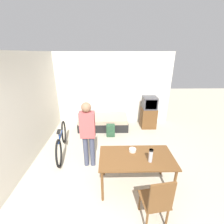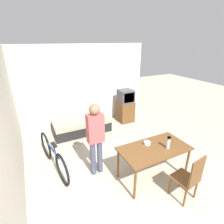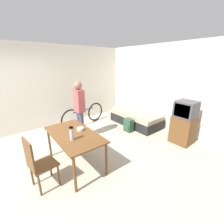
# 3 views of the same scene
# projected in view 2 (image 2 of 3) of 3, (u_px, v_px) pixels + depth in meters

# --- Properties ---
(ground_plane) EXTENTS (20.00, 20.00, 0.00)m
(ground_plane) POSITION_uv_depth(u_px,v_px,m) (151.00, 216.00, 3.02)
(ground_plane) COLOR #B2A893
(wall_back) EXTENTS (4.85, 0.06, 2.70)m
(wall_back) POSITION_uv_depth(u_px,v_px,m) (78.00, 87.00, 5.82)
(wall_back) COLOR silver
(wall_back) RESTS_ON ground_plane
(wall_left) EXTENTS (0.06, 4.99, 2.70)m
(wall_left) POSITION_uv_depth(u_px,v_px,m) (10.00, 122.00, 3.34)
(wall_left) COLOR silver
(wall_left) RESTS_ON ground_plane
(daybed) EXTENTS (1.80, 0.90, 0.44)m
(daybed) POSITION_uv_depth(u_px,v_px,m) (81.00, 125.00, 5.73)
(daybed) COLOR black
(daybed) RESTS_ON ground_plane
(tv) EXTENTS (0.54, 0.51, 1.18)m
(tv) POSITION_uv_depth(u_px,v_px,m) (125.00, 106.00, 6.32)
(tv) COLOR brown
(tv) RESTS_ON ground_plane
(dining_table) EXTENTS (1.46, 0.77, 0.75)m
(dining_table) POSITION_uv_depth(u_px,v_px,m) (154.00, 151.00, 3.64)
(dining_table) COLOR brown
(dining_table) RESTS_ON ground_plane
(wooden_chair) EXTENTS (0.47, 0.47, 0.99)m
(wooden_chair) POSITION_uv_depth(u_px,v_px,m) (190.00, 177.00, 3.13)
(wooden_chair) COLOR brown
(wooden_chair) RESTS_ON ground_plane
(bicycle) EXTENTS (0.35, 1.77, 0.78)m
(bicycle) POSITION_uv_depth(u_px,v_px,m) (53.00, 156.00, 3.99)
(bicycle) COLOR black
(bicycle) RESTS_ON ground_plane
(person_standing) EXTENTS (0.34, 0.22, 1.66)m
(person_standing) POSITION_uv_depth(u_px,v_px,m) (96.00, 135.00, 3.64)
(person_standing) COLOR #3D4256
(person_standing) RESTS_ON ground_plane
(thermos_flask) EXTENTS (0.08, 0.08, 0.27)m
(thermos_flask) POSITION_uv_depth(u_px,v_px,m) (168.00, 142.00, 3.53)
(thermos_flask) COLOR #B7B7BC
(thermos_flask) RESTS_ON dining_table
(mate_bowl) EXTENTS (0.15, 0.15, 0.06)m
(mate_bowl) POSITION_uv_depth(u_px,v_px,m) (147.00, 143.00, 3.72)
(mate_bowl) COLOR beige
(mate_bowl) RESTS_ON dining_table
(backpack) EXTENTS (0.28, 0.23, 0.42)m
(backpack) POSITION_uv_depth(u_px,v_px,m) (96.00, 132.00, 5.32)
(backpack) COLOR #284C33
(backpack) RESTS_ON ground_plane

